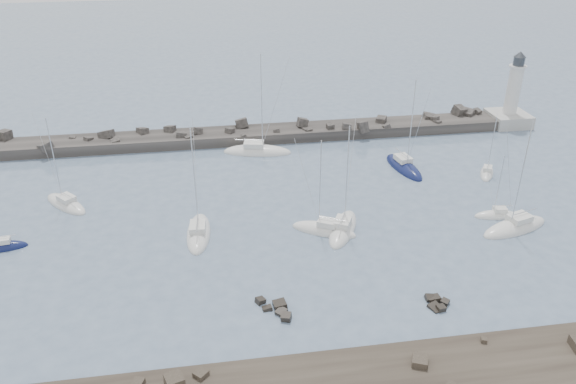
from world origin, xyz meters
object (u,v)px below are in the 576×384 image
object	(u,v)px
sailboat_1	(66,204)
sailboat_9	(515,228)
sailboat_4	(257,152)
sailboat_8	(497,216)
sailboat_10	(487,173)
sailboat_6	(343,229)
sailboat_3	(199,234)
sailboat_7	(404,168)
sailboat_2	(2,248)
lighthouse	(510,109)
sailboat_5	(324,230)

from	to	relation	value
sailboat_1	sailboat_9	xyz separation A→B (m)	(59.05, -15.64, 0.02)
sailboat_4	sailboat_8	bearing A→B (deg)	-41.60
sailboat_10	sailboat_9	bearing A→B (deg)	-104.18
sailboat_6	sailboat_3	bearing A→B (deg)	174.40
sailboat_4	sailboat_9	xyz separation A→B (m)	(30.58, -29.74, 0.00)
sailboat_8	sailboat_9	size ratio (longest dim) A/B	0.60
sailboat_7	sailboat_2	bearing A→B (deg)	-165.64
sailboat_4	sailboat_9	bearing A→B (deg)	-44.20
lighthouse	sailboat_8	distance (m)	37.56
lighthouse	sailboat_10	xyz separation A→B (m)	(-13.87, -19.72, -2.96)
sailboat_2	sailboat_3	xyz separation A→B (m)	(23.95, -0.51, 0.02)
lighthouse	sailboat_6	xyz separation A→B (m)	(-40.16, -32.62, -2.94)
sailboat_6	sailboat_5	bearing A→B (deg)	177.93
sailboat_6	lighthouse	bearing A→B (deg)	39.09
sailboat_1	sailboat_4	xyz separation A→B (m)	(28.46, 14.10, 0.01)
sailboat_5	sailboat_7	size ratio (longest dim) A/B	0.86
sailboat_2	sailboat_6	bearing A→B (deg)	-3.13
sailboat_7	sailboat_8	xyz separation A→B (m)	(7.30, -16.61, -0.02)
sailboat_2	sailboat_10	bearing A→B (deg)	8.74
sailboat_4	sailboat_7	world-z (taller)	sailboat_4
sailboat_1	sailboat_7	bearing A→B (deg)	4.81
sailboat_2	sailboat_6	xyz separation A→B (m)	(42.49, -2.33, 0.02)
sailboat_8	sailboat_9	bearing A→B (deg)	-76.11
sailboat_1	sailboat_10	bearing A→B (deg)	0.34
sailboat_5	sailboat_8	distance (m)	23.91
sailboat_9	lighthouse	bearing A→B (deg)	63.38
sailboat_3	sailboat_9	world-z (taller)	sailboat_9
sailboat_1	sailboat_2	world-z (taller)	sailboat_1
sailboat_8	sailboat_10	size ratio (longest dim) A/B	0.98
sailboat_4	sailboat_7	size ratio (longest dim) A/B	1.13
sailboat_6	sailboat_10	world-z (taller)	sailboat_6
sailboat_2	sailboat_8	distance (m)	63.95
sailboat_9	sailboat_3	bearing A→B (deg)	173.11
lighthouse	sailboat_9	world-z (taller)	sailboat_9
sailboat_1	sailboat_3	distance (m)	21.18
sailboat_7	sailboat_8	size ratio (longest dim) A/B	1.63
sailboat_1	sailboat_8	distance (m)	59.52
sailboat_2	sailboat_7	distance (m)	58.44
sailboat_7	lighthouse	bearing A→B (deg)	31.26
lighthouse	sailboat_10	distance (m)	24.29
sailboat_2	sailboat_4	distance (m)	41.92
sailboat_1	sailboat_7	distance (m)	51.10
sailboat_5	sailboat_10	world-z (taller)	sailboat_5
sailboat_4	sailboat_3	bearing A→B (deg)	-112.34
lighthouse	sailboat_5	bearing A→B (deg)	-142.66
sailboat_6	sailboat_9	world-z (taller)	sailboat_9
sailboat_5	sailboat_4	bearing A→B (deg)	102.43
sailboat_2	sailboat_3	size ratio (longest dim) A/B	0.63
sailboat_9	sailboat_2	bearing A→B (deg)	175.20
sailboat_3	sailboat_5	size ratio (longest dim) A/B	1.13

